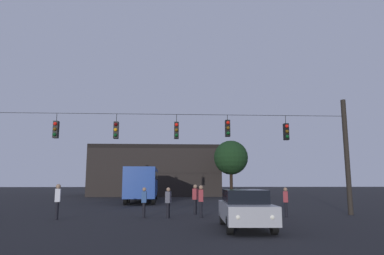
# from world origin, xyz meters

# --- Properties ---
(ground_plane) EXTENTS (168.00, 168.00, 0.00)m
(ground_plane) POSITION_xyz_m (0.00, 24.50, 0.00)
(ground_plane) COLOR black
(ground_plane) RESTS_ON ground
(overhead_signal_span) EXTENTS (20.25, 0.44, 6.60)m
(overhead_signal_span) POSITION_xyz_m (0.00, 13.81, 3.79)
(overhead_signal_span) COLOR black
(overhead_signal_span) RESTS_ON ground
(city_bus) EXTENTS (2.82, 11.06, 3.00)m
(city_bus) POSITION_xyz_m (-2.78, 27.04, 1.87)
(city_bus) COLOR navy
(city_bus) RESTS_ON ground
(car_near_right) EXTENTS (2.03, 4.42, 1.52)m
(car_near_right) POSITION_xyz_m (2.91, 8.56, 0.80)
(car_near_right) COLOR #99999E
(car_near_right) RESTS_ON ground
(pedestrian_crossing_left) EXTENTS (0.24, 0.36, 1.54)m
(pedestrian_crossing_left) POSITION_xyz_m (-1.48, 12.96, 0.86)
(pedestrian_crossing_left) COLOR black
(pedestrian_crossing_left) RESTS_ON ground
(pedestrian_crossing_center) EXTENTS (0.35, 0.42, 1.67)m
(pedestrian_crossing_center) POSITION_xyz_m (1.29, 14.53, 0.94)
(pedestrian_crossing_center) COLOR black
(pedestrian_crossing_center) RESTS_ON ground
(pedestrian_crossing_right) EXTENTS (0.28, 0.39, 1.65)m
(pedestrian_crossing_right) POSITION_xyz_m (1.48, 12.74, 0.93)
(pedestrian_crossing_right) COLOR black
(pedestrian_crossing_right) RESTS_ON ground
(pedestrian_near_bus) EXTENTS (0.31, 0.40, 1.72)m
(pedestrian_near_bus) POSITION_xyz_m (-5.69, 12.29, 0.98)
(pedestrian_near_bus) COLOR black
(pedestrian_near_bus) RESTS_ON ground
(pedestrian_trailing) EXTENTS (0.35, 0.42, 1.53)m
(pedestrian_trailing) POSITION_xyz_m (6.00, 12.89, 0.86)
(pedestrian_trailing) COLOR black
(pedestrian_trailing) RESTS_ON ground
(pedestrian_far_side) EXTENTS (0.32, 0.41, 1.54)m
(pedestrian_far_side) POSITION_xyz_m (-0.22, 12.63, 0.86)
(pedestrian_far_side) COLOR black
(pedestrian_far_side) RESTS_ON ground
(corner_building) EXTENTS (16.32, 10.16, 6.35)m
(corner_building) POSITION_xyz_m (-2.22, 41.37, 3.17)
(corner_building) COLOR black
(corner_building) RESTS_ON ground
(tree_left_silhouette) EXTENTS (3.89, 3.89, 6.48)m
(tree_left_silhouette) POSITION_xyz_m (6.59, 33.45, 4.52)
(tree_left_silhouette) COLOR black
(tree_left_silhouette) RESTS_ON ground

